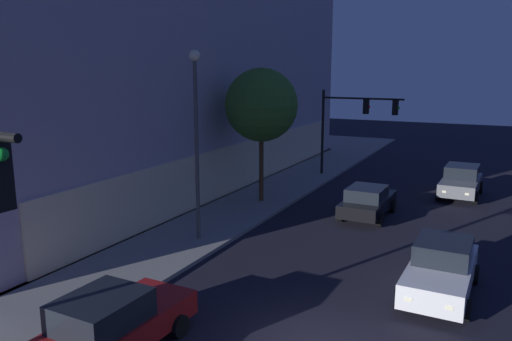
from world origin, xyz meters
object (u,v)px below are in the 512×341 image
Objects in this scene: sidewalk_tree at (261,105)px; car_white at (441,268)px; modern_building at (41,21)px; car_grey at (461,181)px; traffic_light_far_corner at (354,116)px; car_black at (368,201)px; car_red at (110,325)px; street_lamp_sidewalk at (196,122)px.

sidewalk_tree is 13.00m from car_white.
car_grey is at bearing -81.14° from modern_building.
traffic_light_far_corner reaches higher than car_white.
modern_building is 22.08m from traffic_light_far_corner.
traffic_light_far_corner reaches higher than car_grey.
traffic_light_far_corner is 1.27× the size of car_black.
modern_building is 30.57m from car_white.
sidewalk_tree is at bearing 162.18° from traffic_light_far_corner.
modern_building is at bearing 84.87° from car_black.
traffic_light_far_corner is 1.20× the size of car_red.
street_lamp_sidewalk is at bearing 18.18° from car_red.
traffic_light_far_corner is 0.74× the size of street_lamp_sidewalk.
car_white is (-9.39, -27.52, -9.43)m from modern_building.
car_black is (-2.10, -23.38, -9.48)m from modern_building.
sidewalk_tree is (-8.11, 2.61, 1.10)m from traffic_light_far_corner.
sidewalk_tree is 15.59m from car_red.
street_lamp_sidewalk is 6.61m from sidewalk_tree.
car_white is 13.62m from car_grey.
street_lamp_sidewalk is 1.63× the size of car_red.
street_lamp_sidewalk is 9.43m from car_red.
car_grey is at bearing -16.87° from car_red.
car_grey is at bearing -56.09° from sidewalk_tree.
car_white is at bearing -108.85° from modern_building.
car_grey is (13.61, 0.48, 0.04)m from car_white.
car_black is 7.30m from car_grey.
car_red is at bearing -179.05° from traffic_light_far_corner.
car_grey is (20.95, -6.35, 0.06)m from car_red.
car_black is at bearing -159.36° from traffic_light_far_corner.
traffic_light_far_corner is 23.01m from car_red.
car_red reaches higher than car_black.
street_lamp_sidewalk is 1.68× the size of car_grey.
traffic_light_far_corner is (6.04, -20.31, -6.19)m from modern_building.
car_black is 0.98× the size of car_grey.
car_grey reaches higher than car_red.
car_grey is at bearing -30.12° from car_black.
modern_building is 28.93m from car_grey.
car_red is (-22.78, -0.38, -3.26)m from traffic_light_far_corner.
sidewalk_tree is at bearing 2.90° from street_lamp_sidewalk.
sidewalk_tree is at bearing 89.64° from car_black.
street_lamp_sidewalk is 1.62× the size of car_white.
car_red is (-8.07, -2.65, -4.11)m from street_lamp_sidewalk.
sidewalk_tree is 7.18m from car_black.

